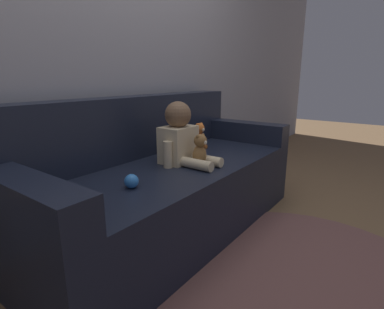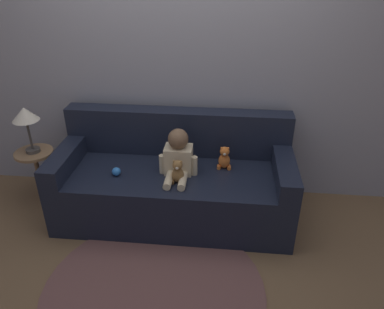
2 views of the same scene
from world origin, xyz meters
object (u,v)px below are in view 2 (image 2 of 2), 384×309
Objects in this scene: person_baby at (178,156)px; toy_ball at (116,172)px; teddy_bear_brown at (178,172)px; plush_toy_side at (224,158)px; side_table at (29,133)px; couch at (175,182)px.

person_baby is 5.46× the size of toy_ball.
teddy_bear_brown is 0.44m from plush_toy_side.
teddy_bear_brown reaches higher than toy_ball.
teddy_bear_brown is at bearing -144.11° from plush_toy_side.
toy_ball is (-0.87, -0.21, -0.06)m from plush_toy_side.
person_baby reaches higher than toy_ball.
plush_toy_side is (0.37, 0.12, -0.07)m from person_baby.
toy_ball is 0.85m from side_table.
side_table reaches higher than plush_toy_side.
side_table is (-1.24, 0.02, 0.40)m from couch.
couch reaches higher than teddy_bear_brown.
toy_ball is (-0.45, -0.18, 0.19)m from couch.
side_table reaches higher than person_baby.
side_table is at bearing 165.87° from toy_ball.
plush_toy_side reaches higher than teddy_bear_brown.
teddy_bear_brown is 2.81× the size of toy_ball.
person_baby is 0.52m from toy_ball.
couch is at bearing 21.48° from toy_ball.
couch is 5.09× the size of person_baby.
person_baby is 0.15m from teddy_bear_brown.
person_baby is at bearing 9.76° from toy_ball.
plush_toy_side is at bearing 17.98° from person_baby.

